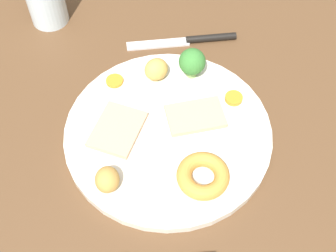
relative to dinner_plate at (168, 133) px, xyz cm
name	(u,v)px	position (x,y,z in cm)	size (l,w,h in cm)	color
dining_table	(151,150)	(-1.44, 2.48, -2.50)	(120.00, 84.00, 3.60)	brown
dinner_plate	(168,133)	(0.00, 0.00, 0.00)	(29.63, 29.63, 1.40)	silver
meat_slice_main	(117,129)	(-0.24, 7.16, 1.10)	(8.04, 6.25, 0.80)	tan
meat_slice_under	(195,116)	(2.18, -3.95, 1.10)	(8.17, 5.33, 0.80)	tan
yorkshire_pudding	(203,176)	(-7.83, -4.65, 1.72)	(7.01, 7.01, 2.03)	#C68938
roast_potato_left	(107,180)	(-8.80, 7.72, 2.25)	(3.63, 3.19, 3.10)	#BC8C42
roast_potato_right	(156,69)	(9.90, 1.90, 2.46)	(3.71, 3.27, 3.51)	tan
carrot_coin_front	(115,81)	(8.84, 8.29, 0.92)	(2.66, 2.66, 0.45)	orange
carrot_coin_back	(234,98)	(5.60, -9.74, 1.02)	(2.65, 2.65, 0.65)	orange
broccoli_floret	(192,62)	(10.39, -3.52, 3.56)	(4.10, 4.10, 5.03)	#8CB766
knife	(192,40)	(18.91, -3.77, -0.25)	(3.79, 18.53, 1.20)	black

